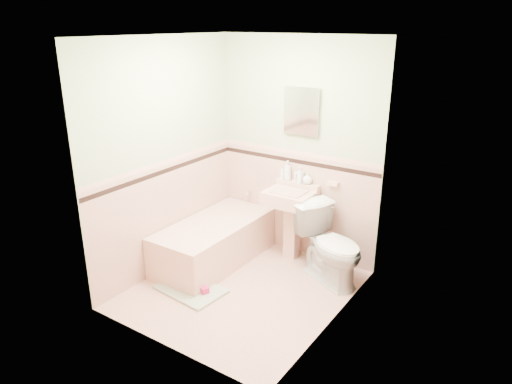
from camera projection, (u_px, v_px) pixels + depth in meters
The scene contains 32 objects.
floor at pixel (243, 289), 4.89m from camera, with size 2.20×2.20×0.00m, color #DAA38E.
ceiling at pixel (240, 36), 4.04m from camera, with size 2.20×2.20×0.00m, color white.
wall_back at pixel (298, 150), 5.33m from camera, with size 2.50×2.50×0.00m, color beige.
wall_front at pixel (158, 211), 3.61m from camera, with size 2.50×2.50×0.00m, color beige.
wall_left at pixel (164, 159), 4.99m from camera, with size 2.50×2.50×0.00m, color beige.
wall_right at pixel (339, 195), 3.94m from camera, with size 2.50×2.50×0.00m, color beige.
wainscot_back at pixel (296, 204), 5.54m from camera, with size 2.00×2.00×0.00m, color #DCA793.
wainscot_front at pixel (165, 285), 3.84m from camera, with size 2.00×2.00×0.00m, color #DCA793.
wainscot_left at pixel (169, 215), 5.21m from camera, with size 2.20×2.20×0.00m, color #DCA793.
wainscot_right at pixel (333, 264), 4.17m from camera, with size 2.20×2.20×0.00m, color #DCA793.
accent_back at pixel (297, 161), 5.36m from camera, with size 2.00×2.00×0.00m, color black.
accent_front at pixel (161, 226), 3.67m from camera, with size 2.00×2.00×0.00m, color black.
accent_left at pixel (166, 171), 5.02m from camera, with size 2.20×2.20×0.00m, color black.
accent_right at pixel (336, 209), 4.00m from camera, with size 2.20×2.20×0.00m, color black.
cap_back at pixel (297, 153), 5.32m from camera, with size 2.00×2.00×0.00m, color #DA9F90.
cap_front at pixel (160, 214), 3.63m from camera, with size 2.00×2.00×0.00m, color #DA9F90.
cap_left at pixel (166, 162), 4.99m from camera, with size 2.20×2.20×0.00m, color #DA9F90.
cap_right at pixel (336, 198), 3.96m from camera, with size 2.20×2.20×0.00m, color #DA9F90.
bathtub at pixel (214, 243), 5.40m from camera, with size 0.70×1.50×0.45m, color #D5A08D.
tub_faucet at pixel (250, 192), 5.83m from camera, with size 0.04×0.04×0.12m, color silver.
sink at pixel (289, 225), 5.40m from camera, with size 0.53×0.48×0.83m, color #D5A08D, non-canonical shape.
sink_faucet at pixel (297, 178), 5.32m from camera, with size 0.02×0.02×0.10m, color silver.
medicine_cabinet at pixel (302, 111), 5.12m from camera, with size 0.41×0.04×0.51m, color white.
soap_dish at pixel (333, 183), 5.15m from camera, with size 0.13×0.07×0.04m, color #D5A08D.
soap_bottle_left at pixel (288, 170), 5.41m from camera, with size 0.09×0.09×0.23m, color #B2B2B2.
soap_bottle_mid at pixel (299, 175), 5.34m from camera, with size 0.08×0.08×0.18m, color #B2B2B2.
soap_bottle_right at pixel (307, 178), 5.29m from camera, with size 0.11×0.11×0.14m, color #B2B2B2.
tube at pixel (282, 174), 5.47m from camera, with size 0.04×0.04×0.12m, color white.
toilet at pixel (331, 245), 4.95m from camera, with size 0.45×0.80×0.81m, color white.
bucket at pixel (322, 256), 5.34m from camera, with size 0.22×0.22×0.22m, color #0E10BE, non-canonical shape.
bath_mat at pixel (191, 289), 4.87m from camera, with size 0.68×0.45×0.03m, color #9EAC90.
shoe at pixel (203, 288), 4.80m from camera, with size 0.16×0.07×0.06m, color #BF1E59.
Camera 1 is at (2.48, -3.46, 2.62)m, focal length 33.11 mm.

